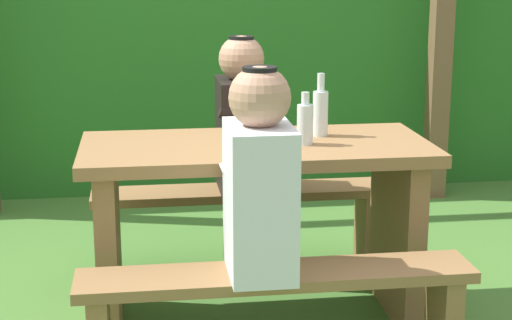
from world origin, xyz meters
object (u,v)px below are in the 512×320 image
(picnic_table, at_px, (256,201))
(bottle_right, at_px, (320,111))
(bench_near, at_px, (277,302))
(person_black_coat, at_px, (242,120))
(bottle_left, at_px, (305,123))
(cell_phone, at_px, (284,149))
(drinking_glass, at_px, (241,139))
(person_white_shirt, at_px, (260,180))
(bench_far, at_px, (241,212))

(picnic_table, relative_size, bottle_right, 5.34)
(picnic_table, xyz_separation_m, bench_near, (0.00, -0.53, -0.21))
(picnic_table, distance_m, person_black_coat, 0.58)
(bottle_left, relative_size, cell_phone, 1.51)
(picnic_table, height_order, person_black_coat, person_black_coat)
(drinking_glass, xyz_separation_m, cell_phone, (0.16, -0.06, -0.03))
(person_black_coat, bearing_deg, picnic_table, -90.68)
(person_white_shirt, height_order, drinking_glass, person_white_shirt)
(drinking_glass, bearing_deg, bench_far, 83.28)
(picnic_table, distance_m, drinking_glass, 0.31)
(bench_far, xyz_separation_m, bottle_right, (0.28, -0.43, 0.56))
(bench_far, distance_m, person_black_coat, 0.45)
(person_white_shirt, bearing_deg, drinking_glass, 91.69)
(picnic_table, relative_size, cell_phone, 10.00)
(person_black_coat, relative_size, cell_phone, 5.14)
(bench_far, relative_size, drinking_glass, 17.62)
(bench_near, bearing_deg, bench_far, 90.00)
(bench_far, height_order, cell_phone, cell_phone)
(bottle_right, distance_m, cell_phone, 0.33)
(bench_near, xyz_separation_m, bottle_right, (0.28, 0.63, 0.56))
(bench_near, distance_m, bench_far, 1.06)
(person_black_coat, bearing_deg, cell_phone, -83.18)
(person_white_shirt, relative_size, bottle_right, 2.74)
(bench_near, distance_m, bottle_left, 0.75)
(bench_near, bearing_deg, drinking_glass, 99.59)
(bench_near, distance_m, person_black_coat, 1.15)
(bench_near, distance_m, drinking_glass, 0.66)
(person_black_coat, bearing_deg, bench_near, -90.34)
(picnic_table, height_order, cell_phone, cell_phone)
(bottle_right, bearing_deg, bench_near, -114.25)
(bench_near, height_order, bottle_left, bottle_left)
(drinking_glass, bearing_deg, person_black_coat, 82.68)
(bottle_left, xyz_separation_m, cell_phone, (-0.10, -0.10, -0.08))
(person_white_shirt, relative_size, person_black_coat, 1.00)
(bench_near, bearing_deg, bottle_right, 65.75)
(bottle_left, xyz_separation_m, bottle_right, (0.09, 0.15, 0.02))
(picnic_table, bearing_deg, person_white_shirt, -96.59)
(bench_near, bearing_deg, picnic_table, 90.00)
(bench_far, height_order, bottle_left, bottle_left)
(bottle_right, bearing_deg, drinking_glass, -151.58)
(person_white_shirt, height_order, cell_phone, person_white_shirt)
(picnic_table, bearing_deg, bench_near, -90.00)
(bench_near, bearing_deg, person_white_shirt, 176.88)
(bench_far, distance_m, person_white_shirt, 1.15)
(person_black_coat, bearing_deg, person_white_shirt, -93.64)
(person_white_shirt, relative_size, drinking_glass, 9.06)
(bottle_right, bearing_deg, person_black_coat, 122.87)
(bottle_left, bearing_deg, drinking_glass, -171.27)
(person_white_shirt, distance_m, bottle_right, 0.72)
(person_white_shirt, xyz_separation_m, drinking_glass, (-0.01, 0.43, 0.05))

